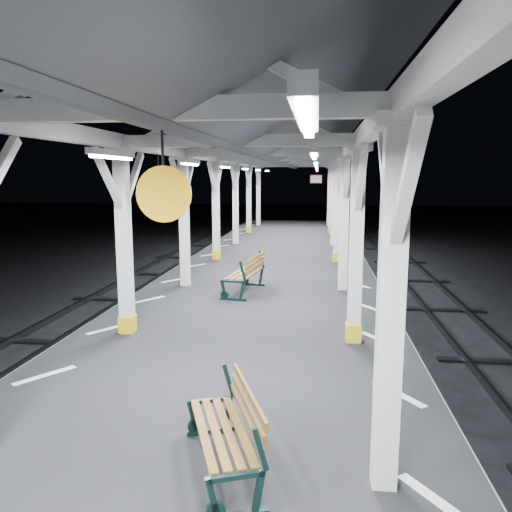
# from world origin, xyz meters

# --- Properties ---
(ground) EXTENTS (120.00, 120.00, 0.00)m
(ground) POSITION_xyz_m (0.00, 0.00, 0.00)
(ground) COLOR black
(ground) RESTS_ON ground
(platform) EXTENTS (6.00, 50.00, 1.00)m
(platform) POSITION_xyz_m (0.00, 0.00, 0.50)
(platform) COLOR black
(platform) RESTS_ON ground
(hazard_stripes_left) EXTENTS (1.00, 48.00, 0.01)m
(hazard_stripes_left) POSITION_xyz_m (-2.45, 0.00, 1.00)
(hazard_stripes_left) COLOR silver
(hazard_stripes_left) RESTS_ON platform
(hazard_stripes_right) EXTENTS (1.00, 48.00, 0.01)m
(hazard_stripes_right) POSITION_xyz_m (2.45, 0.00, 1.00)
(hazard_stripes_right) COLOR silver
(hazard_stripes_right) RESTS_ON platform
(canopy) EXTENTS (5.40, 49.00, 4.65)m
(canopy) POSITION_xyz_m (0.00, -0.01, 4.56)
(canopy) COLOR silver
(canopy) RESTS_ON platform
(bench_near) EXTENTS (1.03, 1.58, 0.80)m
(bench_near) POSITION_xyz_m (0.57, -1.93, 1.43)
(bench_near) COLOR black
(bench_near) RESTS_ON platform
(bench_mid) EXTENTS (0.88, 1.79, 0.93)m
(bench_mid) POSITION_xyz_m (-0.29, 5.37, 1.50)
(bench_mid) COLOR black
(bench_mid) RESTS_ON platform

